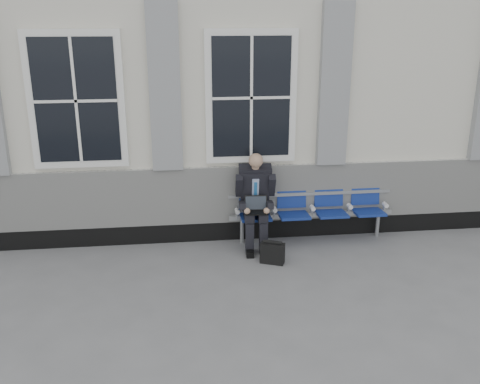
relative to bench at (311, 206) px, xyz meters
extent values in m
plane|color=slate|center=(-1.30, -1.32, -0.55)|extent=(70.00, 70.00, 0.00)
cube|color=silver|center=(-1.30, 2.18, 1.55)|extent=(14.00, 4.00, 4.20)
cube|color=black|center=(-1.30, 0.15, -0.40)|extent=(14.00, 0.10, 0.30)
cube|color=silver|center=(-1.30, 0.14, 0.20)|extent=(14.00, 0.08, 0.90)
cube|color=gray|center=(-2.20, 0.12, 1.85)|extent=(0.45, 0.14, 2.40)
cube|color=gray|center=(0.30, 0.12, 1.85)|extent=(0.45, 0.14, 2.40)
cube|color=white|center=(-3.45, 0.14, 1.70)|extent=(1.35, 0.10, 1.95)
cube|color=black|center=(-3.45, 0.09, 1.70)|extent=(1.15, 0.02, 1.75)
cube|color=white|center=(-0.95, 0.14, 1.70)|extent=(1.35, 0.10, 1.95)
cube|color=black|center=(-0.95, 0.09, 1.70)|extent=(1.15, 0.02, 1.75)
cube|color=#9EA0A3|center=(0.00, -0.02, -0.13)|extent=(2.60, 0.07, 0.07)
cube|color=#9EA0A3|center=(0.00, 0.10, 0.18)|extent=(2.60, 0.05, 0.05)
cylinder|color=#9EA0A3|center=(-1.10, -0.02, -0.36)|extent=(0.06, 0.06, 0.39)
cylinder|color=#9EA0A3|center=(1.10, -0.02, -0.36)|extent=(0.06, 0.06, 0.39)
cube|color=navy|center=(-0.90, -0.10, -0.10)|extent=(0.46, 0.42, 0.07)
cube|color=navy|center=(-0.90, 0.11, 0.16)|extent=(0.46, 0.10, 0.40)
cube|color=navy|center=(-0.30, -0.10, -0.10)|extent=(0.46, 0.42, 0.07)
cube|color=navy|center=(-0.30, 0.11, 0.16)|extent=(0.46, 0.10, 0.40)
cube|color=navy|center=(0.30, -0.10, -0.10)|extent=(0.46, 0.42, 0.07)
cube|color=navy|center=(0.30, 0.11, 0.16)|extent=(0.46, 0.10, 0.40)
cube|color=navy|center=(0.90, -0.10, -0.10)|extent=(0.46, 0.42, 0.07)
cube|color=navy|center=(0.90, 0.11, 0.16)|extent=(0.46, 0.10, 0.40)
cylinder|color=white|center=(-1.18, -0.07, 0.00)|extent=(0.07, 0.12, 0.07)
cylinder|color=white|center=(-0.60, -0.07, 0.00)|extent=(0.07, 0.12, 0.07)
cylinder|color=white|center=(0.00, -0.07, 0.00)|extent=(0.07, 0.12, 0.07)
cylinder|color=white|center=(0.60, -0.07, 0.00)|extent=(0.07, 0.12, 0.07)
cylinder|color=white|center=(1.18, -0.07, 0.00)|extent=(0.07, 0.12, 0.07)
cube|color=black|center=(-1.04, -0.49, -0.51)|extent=(0.13, 0.27, 0.09)
cube|color=black|center=(-0.83, -0.50, -0.51)|extent=(0.13, 0.27, 0.09)
cube|color=black|center=(-1.03, -0.42, -0.31)|extent=(0.13, 0.14, 0.47)
cube|color=black|center=(-0.83, -0.44, -0.31)|extent=(0.13, 0.14, 0.47)
cube|color=black|center=(-1.02, -0.20, -0.01)|extent=(0.18, 0.47, 0.14)
cube|color=black|center=(-0.81, -0.21, -0.01)|extent=(0.18, 0.47, 0.14)
cube|color=black|center=(-0.90, 0.00, 0.33)|extent=(0.46, 0.38, 0.65)
cube|color=#A0AED3|center=(-0.91, -0.13, 0.35)|extent=(0.11, 0.10, 0.37)
cube|color=#2467AC|center=(-0.91, -0.14, 0.33)|extent=(0.05, 0.08, 0.30)
cube|color=black|center=(-0.90, -0.03, 0.64)|extent=(0.51, 0.28, 0.15)
cylinder|color=tan|center=(-0.90, -0.08, 0.71)|extent=(0.11, 0.11, 0.10)
sphere|color=tan|center=(-0.91, -0.15, 0.81)|extent=(0.22, 0.22, 0.22)
cube|color=black|center=(-1.15, -0.09, 0.41)|extent=(0.12, 0.30, 0.38)
cube|color=black|center=(-0.66, -0.12, 0.41)|extent=(0.12, 0.30, 0.38)
cube|color=black|center=(-1.12, -0.27, 0.16)|extent=(0.12, 0.32, 0.14)
cube|color=black|center=(-0.72, -0.30, 0.16)|extent=(0.12, 0.32, 0.14)
sphere|color=tan|center=(-1.07, -0.42, 0.12)|extent=(0.09, 0.09, 0.09)
sphere|color=tan|center=(-0.79, -0.44, 0.12)|extent=(0.09, 0.09, 0.09)
cube|color=black|center=(-0.92, -0.35, 0.07)|extent=(0.35, 0.26, 0.02)
cube|color=black|center=(-0.92, -0.23, 0.18)|extent=(0.34, 0.12, 0.22)
cube|color=black|center=(-0.92, -0.24, 0.18)|extent=(0.31, 0.09, 0.18)
cube|color=black|center=(-0.75, -0.79, -0.40)|extent=(0.37, 0.27, 0.31)
cylinder|color=black|center=(-0.75, -0.79, -0.23)|extent=(0.27, 0.15, 0.05)
camera|label=1|loc=(-2.05, -7.68, 2.88)|focal=40.00mm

